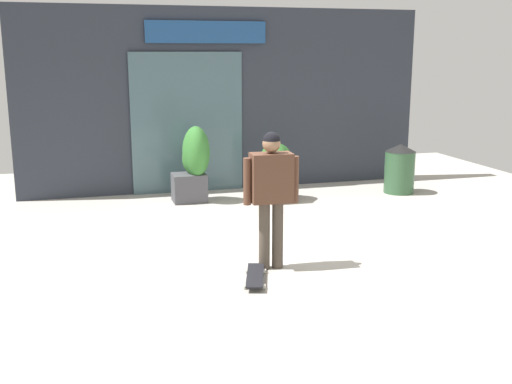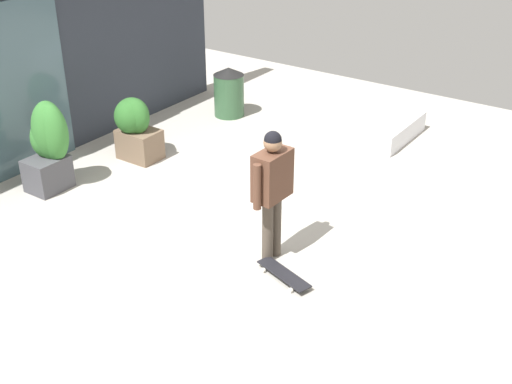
{
  "view_description": "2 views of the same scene",
  "coord_description": "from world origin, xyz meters",
  "px_view_note": "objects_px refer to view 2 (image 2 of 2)",
  "views": [
    {
      "loc": [
        -2.58,
        -7.54,
        2.48
      ],
      "look_at": [
        -0.66,
        -0.83,
        0.89
      ],
      "focal_mm": 43.56,
      "sensor_mm": 36.0,
      "label": 1
    },
    {
      "loc": [
        -6.02,
        -4.55,
        4.36
      ],
      "look_at": [
        -0.66,
        -0.83,
        0.89
      ],
      "focal_mm": 46.6,
      "sensor_mm": 36.0,
      "label": 2
    }
  ],
  "objects_px": {
    "skateboard": "(284,274)",
    "skateboarder": "(272,183)",
    "trash_bin": "(229,92)",
    "planter_box_right": "(135,126)",
    "planter_box_left": "(49,141)"
  },
  "relations": [
    {
      "from": "skateboard",
      "to": "planter_box_left",
      "type": "relative_size",
      "value": 0.61
    },
    {
      "from": "trash_bin",
      "to": "planter_box_right",
      "type": "bearing_deg",
      "value": 178.35
    },
    {
      "from": "planter_box_left",
      "to": "trash_bin",
      "type": "relative_size",
      "value": 1.45
    },
    {
      "from": "skateboard",
      "to": "trash_bin",
      "type": "bearing_deg",
      "value": 151.26
    },
    {
      "from": "planter_box_left",
      "to": "trash_bin",
      "type": "bearing_deg",
      "value": -5.81
    },
    {
      "from": "skateboard",
      "to": "planter_box_right",
      "type": "bearing_deg",
      "value": 176.06
    },
    {
      "from": "skateboarder",
      "to": "trash_bin",
      "type": "bearing_deg",
      "value": 135.26
    },
    {
      "from": "skateboard",
      "to": "skateboarder",
      "type": "bearing_deg",
      "value": 158.52
    },
    {
      "from": "planter_box_left",
      "to": "planter_box_right",
      "type": "bearing_deg",
      "value": -12.6
    },
    {
      "from": "planter_box_left",
      "to": "planter_box_right",
      "type": "height_order",
      "value": "planter_box_left"
    },
    {
      "from": "planter_box_left",
      "to": "skateboard",
      "type": "bearing_deg",
      "value": -90.75
    },
    {
      "from": "planter_box_left",
      "to": "planter_box_right",
      "type": "relative_size",
      "value": 1.29
    },
    {
      "from": "skateboarder",
      "to": "skateboard",
      "type": "height_order",
      "value": "skateboarder"
    },
    {
      "from": "skateboarder",
      "to": "trash_bin",
      "type": "relative_size",
      "value": 1.82
    },
    {
      "from": "planter_box_right",
      "to": "skateboarder",
      "type": "bearing_deg",
      "value": -109.12
    }
  ]
}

